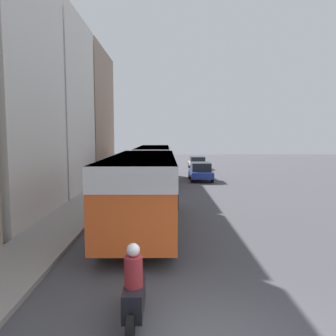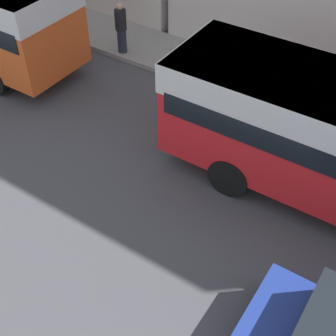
{
  "view_description": "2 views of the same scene",
  "coord_description": "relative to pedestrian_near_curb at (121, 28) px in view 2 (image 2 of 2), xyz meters",
  "views": [
    {
      "loc": [
        -0.74,
        -5.39,
        3.79
      ],
      "look_at": [
        -0.61,
        16.06,
        1.65
      ],
      "focal_mm": 35.0,
      "sensor_mm": 36.0,
      "label": 1
    },
    {
      "loc": [
        6.58,
        21.24,
        8.01
      ],
      "look_at": [
        0.21,
        17.07,
        0.83
      ],
      "focal_mm": 50.0,
      "sensor_mm": 36.0,
      "label": 2
    }
  ],
  "objects": [
    {
      "name": "pedestrian_near_curb",
      "position": [
        0.0,
        0.0,
        0.0
      ],
      "size": [
        0.37,
        0.37,
        1.66
      ],
      "color": "#232838",
      "rests_on": "sidewalk"
    }
  ]
}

